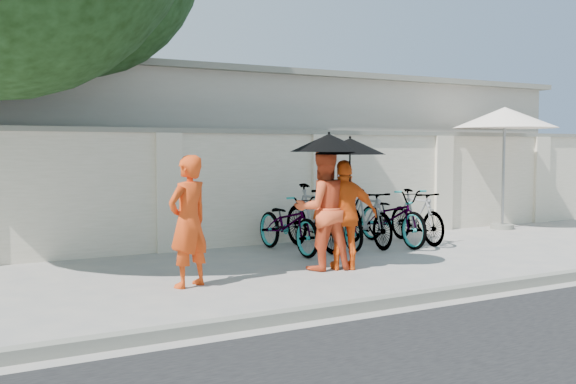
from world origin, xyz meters
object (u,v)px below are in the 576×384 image
monk_left (188,221)px  monk_center (323,209)px  monk_right (345,215)px  patio_umbrella (505,119)px

monk_left → monk_center: monk_center is taller
monk_right → monk_center: bearing=-7.2°
monk_left → monk_center: size_ratio=0.96×
monk_right → patio_umbrella: bearing=-136.5°
monk_left → patio_umbrella: size_ratio=0.59×
monk_right → patio_umbrella: (5.56, 2.25, 1.57)m
monk_center → monk_right: 0.33m
monk_left → monk_right: monk_left is taller
monk_left → monk_right: (2.37, 0.02, -0.04)m
monk_center → patio_umbrella: patio_umbrella is taller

